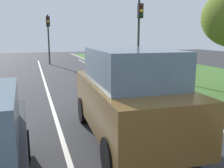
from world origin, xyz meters
TOP-DOWN VIEW (x-y plane):
  - ground_plane at (0.00, 14.00)m, footprint 60.00×60.00m
  - lane_line_center at (-0.70, 14.00)m, footprint 0.12×32.00m
  - lane_line_right_edge at (3.60, 14.00)m, footprint 0.12×32.00m
  - grass_verge_right at (8.50, 14.00)m, footprint 9.00×48.00m
  - curb_right at (4.10, 14.00)m, footprint 0.24×48.00m
  - car_suv_ahead at (0.89, 8.35)m, footprint 2.11×4.57m
  - traffic_light_near_right at (5.39, 17.74)m, footprint 0.32×0.50m
  - traffic_light_far_median at (0.24, 26.16)m, footprint 0.32×0.50m

SIDE VIEW (x-z plane):
  - ground_plane at x=0.00m, z-range 0.00..0.00m
  - lane_line_center at x=-0.70m, z-range 0.00..0.01m
  - lane_line_right_edge at x=3.60m, z-range 0.00..0.01m
  - grass_verge_right at x=8.50m, z-range 0.00..0.06m
  - curb_right at x=4.10m, z-range 0.00..0.12m
  - car_suv_ahead at x=0.89m, z-range 0.03..2.31m
  - traffic_light_far_median at x=0.24m, z-range 0.84..5.29m
  - traffic_light_near_right at x=5.39m, z-range 0.85..5.69m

